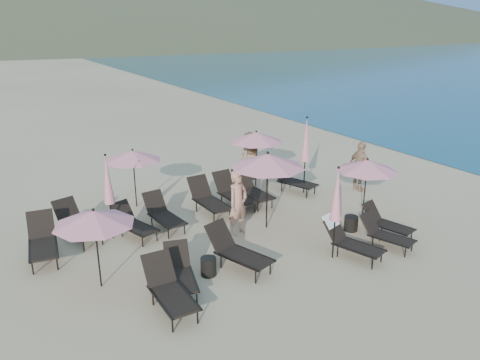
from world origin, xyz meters
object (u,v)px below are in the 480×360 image
umbrella_open_2 (367,166)px  beachgoer_a (238,203)px  lounger_4 (385,233)px  umbrella_open_3 (133,156)px  lounger_3 (348,238)px  umbrella_closed_0 (337,195)px  lounger_2 (237,250)px  side_table_1 (351,223)px  beachgoer_c (360,166)px  lounger_7 (163,214)px  umbrella_open_0 (94,218)px  lounger_0 (169,288)px  lounger_8 (208,198)px  lounger_1 (180,271)px  side_table_0 (208,266)px  beachgoer_b (250,156)px  lounger_13 (42,240)px  umbrella_closed_2 (108,180)px  umbrella_open_1 (268,161)px  lounger_12 (133,223)px  lounger_9 (233,192)px  lounger_6 (77,223)px  lounger_5 (386,222)px  lounger_10 (251,189)px  lounger_11 (292,179)px  umbrella_open_4 (256,137)px

umbrella_open_2 → beachgoer_a: umbrella_open_2 is taller
lounger_4 → umbrella_open_3: size_ratio=0.79×
lounger_3 → umbrella_closed_0: 1.34m
lounger_2 → umbrella_open_3: umbrella_open_3 is taller
side_table_1 → beachgoer_c: size_ratio=0.24×
lounger_7 → umbrella_open_0: bearing=-142.8°
lounger_0 → beachgoer_a: beachgoer_a is taller
lounger_3 → lounger_8: (-1.89, 4.49, 0.00)m
umbrella_open_0 → umbrella_closed_0: 5.90m
lounger_4 → beachgoer_c: beachgoer_c is taller
lounger_1 → lounger_2: 1.62m
side_table_0 → lounger_8: bearing=63.4°
umbrella_closed_0 → beachgoer_a: umbrella_closed_0 is taller
beachgoer_c → side_table_1: bearing=135.4°
side_table_0 → beachgoer_b: beachgoer_b is taller
lounger_13 → side_table_1: bearing=-12.1°
beachgoer_c → umbrella_open_2: bearing=141.4°
lounger_8 → umbrella_open_3: size_ratio=0.93×
umbrella_open_0 → umbrella_open_2: umbrella_open_2 is taller
umbrella_closed_2 → lounger_13: bearing=-173.2°
lounger_2 → umbrella_open_1: 3.05m
lounger_0 → umbrella_open_3: size_ratio=0.88×
lounger_8 → lounger_13: size_ratio=0.99×
lounger_2 → side_table_0: size_ratio=4.16×
lounger_12 → umbrella_open_3: size_ratio=0.84×
umbrella_open_3 → umbrella_closed_0: 6.95m
lounger_9 → beachgoer_a: (-0.94, -1.95, 0.47)m
lounger_6 → umbrella_open_3: size_ratio=0.95×
lounger_0 → umbrella_open_1: bearing=30.3°
lounger_5 → lounger_10: 4.65m
lounger_0 → lounger_3: lounger_3 is taller
lounger_0 → side_table_1: size_ratio=4.02×
beachgoer_a → lounger_12: bearing=134.8°
lounger_11 → umbrella_open_4: bearing=107.1°
umbrella_open_2 → lounger_12: bearing=159.1°
lounger_10 → lounger_13: (-6.82, -0.62, 0.01)m
lounger_9 → beachgoer_a: bearing=-119.4°
lounger_7 → lounger_10: size_ratio=0.96×
lounger_13 → umbrella_open_1: (6.13, -1.39, 1.62)m
lounger_10 → lounger_13: size_ratio=0.96×
lounger_7 → beachgoer_a: 2.35m
lounger_0 → lounger_3: size_ratio=1.01×
lounger_6 → lounger_4: bearing=-49.2°
lounger_8 → beachgoer_a: bearing=-91.0°
lounger_2 → lounger_4: bearing=-33.2°
lounger_11 → beachgoer_a: beachgoer_a is taller
lounger_4 → lounger_0: bearing=158.3°
umbrella_open_0 → umbrella_open_2: (8.10, -0.27, 0.04)m
lounger_9 → umbrella_open_3: size_ratio=0.93×
umbrella_closed_2 → side_table_0: size_ratio=5.42×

